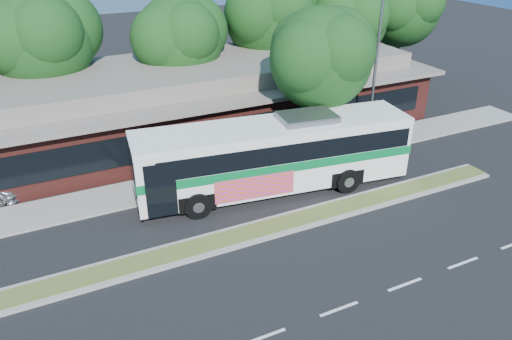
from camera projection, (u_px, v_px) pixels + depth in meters
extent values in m
plane|color=black|center=(273.00, 237.00, 21.73)|extent=(120.00, 120.00, 0.00)
cube|color=#555C27|center=(267.00, 228.00, 22.18)|extent=(26.00, 1.10, 0.15)
cube|color=gray|center=(218.00, 175.00, 26.83)|extent=(44.00, 2.60, 0.12)
cube|color=#5B221C|center=(177.00, 110.00, 31.41)|extent=(32.00, 10.00, 3.20)
cube|color=slate|center=(175.00, 83.00, 30.63)|extent=(33.20, 11.20, 0.24)
cube|color=slate|center=(175.00, 73.00, 30.34)|extent=(30.00, 8.00, 1.00)
cube|color=black|center=(206.00, 136.00, 27.34)|extent=(30.00, 0.06, 1.60)
cylinder|color=slate|center=(375.00, 74.00, 28.26)|extent=(0.16, 0.16, 9.00)
cylinder|color=black|center=(53.00, 104.00, 30.84)|extent=(0.44, 0.44, 4.20)
sphere|color=#123813|center=(41.00, 41.00, 29.07)|extent=(6.00, 6.00, 6.00)
sphere|color=#123813|center=(63.00, 29.00, 29.74)|extent=(4.68, 4.68, 4.68)
cylinder|color=black|center=(182.00, 94.00, 33.27)|extent=(0.44, 0.44, 3.78)
sphere|color=#123813|center=(178.00, 40.00, 31.65)|extent=(5.60, 5.60, 5.60)
sphere|color=#123813|center=(194.00, 30.00, 32.28)|extent=(4.37, 4.37, 4.37)
cylinder|color=black|center=(268.00, 73.00, 36.67)|extent=(0.44, 0.44, 4.41)
sphere|color=#123813|center=(269.00, 16.00, 34.83)|extent=(6.20, 6.20, 6.20)
sphere|color=#123813|center=(283.00, 6.00, 35.52)|extent=(4.84, 4.84, 4.84)
cylinder|color=black|center=(343.00, 70.00, 38.35)|extent=(0.44, 0.44, 3.86)
sphere|color=#123813|center=(347.00, 21.00, 36.68)|extent=(5.80, 5.80, 5.80)
sphere|color=#123813|center=(359.00, 12.00, 37.33)|extent=(4.52, 4.52, 4.52)
cylinder|color=black|center=(396.00, 57.00, 41.45)|extent=(0.44, 0.44, 4.12)
sphere|color=#123813|center=(402.00, 9.00, 39.69)|extent=(6.00, 6.00, 6.00)
sphere|color=#123813|center=(413.00, 0.00, 40.37)|extent=(4.68, 4.68, 4.68)
cube|color=white|center=(274.00, 154.00, 24.67)|extent=(13.98, 4.71, 3.15)
cube|color=black|center=(281.00, 142.00, 24.48)|extent=(12.90, 4.62, 0.95)
cube|color=white|center=(274.00, 127.00, 24.01)|extent=(14.00, 4.74, 0.30)
cube|color=#046A32|center=(274.00, 156.00, 24.71)|extent=(14.05, 4.79, 0.43)
cube|color=black|center=(131.00, 167.00, 22.55)|extent=(0.41, 2.55, 1.96)
cube|color=black|center=(396.00, 124.00, 26.27)|extent=(0.39, 2.38, 1.26)
cube|color=#B9368A|center=(255.00, 187.00, 23.35)|extent=(3.86, 0.57, 1.14)
cube|color=slate|center=(307.00, 117.00, 24.36)|extent=(2.96, 2.18, 0.34)
cylinder|color=black|center=(198.00, 206.00, 22.87)|extent=(1.30, 0.57, 1.26)
cylinder|color=black|center=(186.00, 178.00, 25.29)|extent=(1.30, 0.57, 1.26)
cylinder|color=black|center=(347.00, 181.00, 25.03)|extent=(1.30, 0.57, 1.26)
cylinder|color=black|center=(323.00, 157.00, 27.45)|extent=(1.30, 0.57, 1.26)
cylinder|color=black|center=(317.00, 124.00, 28.09)|extent=(0.44, 0.44, 4.10)
sphere|color=#123813|center=(321.00, 59.00, 26.41)|extent=(5.47, 5.47, 5.47)
sphere|color=#123813|center=(336.00, 46.00, 27.03)|extent=(4.26, 4.26, 4.26)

